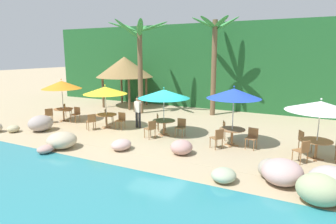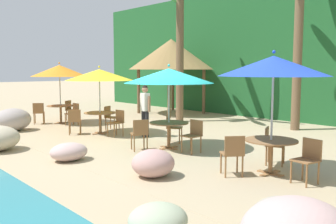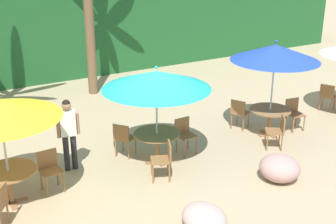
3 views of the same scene
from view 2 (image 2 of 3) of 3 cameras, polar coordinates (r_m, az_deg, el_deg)
name	(u,v)px [view 2 (image 2 of 3)]	position (r m, az deg, el deg)	size (l,w,h in m)	color
ground_plane	(158,149)	(10.66, -1.57, -5.55)	(120.00, 120.00, 0.00)	tan
terrace_deck	(158,149)	(10.66, -1.57, -5.53)	(18.00, 5.20, 0.01)	tan
foliage_backdrop	(320,51)	(17.62, 21.79, 8.53)	(28.00, 2.40, 6.00)	#1E5628
rock_seawall	(150,187)	(6.11, -2.66, -11.15)	(16.87, 3.28, 0.94)	#A2AC7E
umbrella_orange	(59,71)	(16.09, -15.94, 5.96)	(2.26, 2.26, 2.50)	silver
dining_table_orange	(61,108)	(16.17, -15.78, 0.51)	(1.10, 1.10, 0.74)	olive
chair_orange_seaward	(74,112)	(15.49, -13.95, -0.06)	(0.44, 0.45, 0.87)	olive
chair_orange_inland	(70,109)	(16.94, -14.40, 0.47)	(0.58, 0.58, 0.87)	olive
chair_orange_left	(39,112)	(16.17, -18.79, 0.05)	(0.58, 0.57, 0.87)	olive
umbrella_yellow	(99,75)	(13.16, -10.24, 5.50)	(2.31, 2.31, 2.33)	silver
dining_table_yellow	(100,116)	(13.26, -10.12, -0.59)	(1.10, 1.10, 0.74)	olive
chair_yellow_seaward	(117,121)	(12.64, -7.59, -1.35)	(0.44, 0.45, 0.87)	olive
chair_yellow_inland	(110,116)	(14.05, -8.66, -0.59)	(0.57, 0.57, 0.87)	olive
chair_yellow_left	(75,120)	(13.22, -13.80, -1.15)	(0.58, 0.58, 0.87)	olive
umbrella_teal	(169,76)	(10.50, 0.12, 5.44)	(2.49, 2.49, 2.35)	silver
dining_table_teal	(169,127)	(10.62, 0.12, -2.23)	(1.10, 1.10, 0.74)	olive
chair_teal_seaward	(194,134)	(10.12, 3.86, -3.25)	(0.44, 0.45, 0.87)	olive
chair_teal_inland	(172,126)	(11.47, 0.58, -2.09)	(0.59, 0.59, 0.87)	olive
chair_teal_left	(140,132)	(10.32, -4.23, -3.06)	(0.56, 0.56, 0.87)	olive
umbrella_blue	(274,66)	(8.17, 15.52, 6.65)	(2.29, 2.29, 2.60)	silver
dining_table_blue	(271,146)	(8.32, 15.18, -4.87)	(1.10, 1.10, 0.74)	olive
chair_blue_seaward	(308,157)	(7.90, 20.25, -6.40)	(0.47, 0.48, 0.87)	olive
chair_blue_inland	(272,143)	(9.18, 15.24, -4.46)	(0.57, 0.57, 0.87)	olive
chair_blue_left	(233,152)	(7.98, 9.71, -5.96)	(0.59, 0.59, 0.87)	olive
palm_tree_nearest	(180,21)	(16.19, 1.75, 13.46)	(3.79, 3.75, 5.97)	brown
palm_tree_second	(300,13)	(14.70, 19.11, 13.77)	(2.87, 3.02, 6.13)	brown
palapa_hut	(171,55)	(19.02, 0.47, 8.59)	(4.19, 4.19, 3.69)	brown
waiter_in_white	(145,107)	(12.43, -3.45, 0.76)	(0.52, 0.27, 1.70)	#232328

